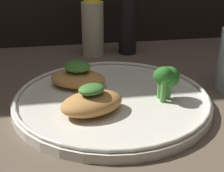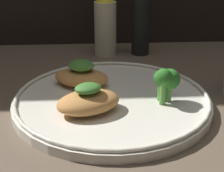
# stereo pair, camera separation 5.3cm
# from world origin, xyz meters

# --- Properties ---
(ground_plane) EXTENTS (1.80, 1.80, 0.01)m
(ground_plane) POSITION_xyz_m (0.00, 0.00, -0.01)
(ground_plane) COLOR brown
(plate) EXTENTS (0.31, 0.31, 0.02)m
(plate) POSITION_xyz_m (0.00, 0.00, 0.01)
(plate) COLOR silver
(plate) RESTS_ON ground_plane
(grilled_meat_front) EXTENTS (0.11, 0.09, 0.04)m
(grilled_meat_front) POSITION_xyz_m (-0.04, -0.04, 0.03)
(grilled_meat_front) COLOR #BC7F42
(grilled_meat_front) RESTS_ON plate
(grilled_meat_middle) EXTENTS (0.11, 0.09, 0.04)m
(grilled_meat_middle) POSITION_xyz_m (-0.05, 0.05, 0.03)
(grilled_meat_middle) COLOR #BC7F42
(grilled_meat_middle) RESTS_ON plate
(broccoli_bunch) EXTENTS (0.04, 0.04, 0.06)m
(broccoli_bunch) POSITION_xyz_m (0.08, -0.02, 0.05)
(broccoli_bunch) COLOR #569942
(broccoli_bunch) RESTS_ON plate
(sauce_bottle) EXTENTS (0.05, 0.05, 0.14)m
(sauce_bottle) POSITION_xyz_m (0.00, 0.25, 0.07)
(sauce_bottle) COLOR beige
(sauce_bottle) RESTS_ON ground_plane
(pepper_grinder) EXTENTS (0.04, 0.04, 0.15)m
(pepper_grinder) POSITION_xyz_m (0.08, 0.25, 0.07)
(pepper_grinder) COLOR black
(pepper_grinder) RESTS_ON ground_plane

